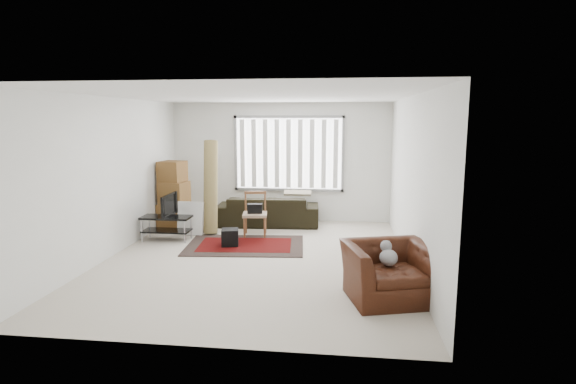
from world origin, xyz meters
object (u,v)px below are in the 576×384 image
(sofa, at_px, (268,206))
(side_chair, at_px, (255,212))
(tv_stand, at_px, (166,223))
(armchair, at_px, (390,268))
(moving_boxes, at_px, (174,197))

(sofa, distance_m, side_chair, 0.97)
(tv_stand, height_order, side_chair, side_chair)
(armchair, bearing_deg, side_chair, 113.13)
(moving_boxes, relative_size, sofa, 0.65)
(sofa, xyz_separation_m, armchair, (2.24, -3.92, -0.01))
(tv_stand, distance_m, side_chair, 1.73)
(moving_boxes, bearing_deg, side_chair, -12.58)
(tv_stand, bearing_deg, side_chair, 18.47)
(tv_stand, distance_m, sofa, 2.31)
(side_chair, bearing_deg, moving_boxes, 159.49)
(tv_stand, bearing_deg, sofa, 40.72)
(sofa, bearing_deg, moving_boxes, 12.21)
(moving_boxes, distance_m, sofa, 2.04)
(tv_stand, relative_size, moving_boxes, 0.65)
(sofa, bearing_deg, side_chair, 79.92)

